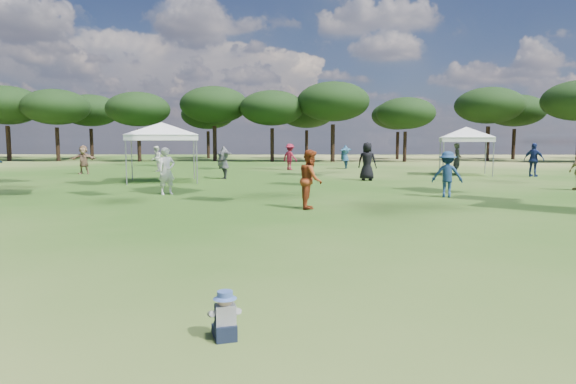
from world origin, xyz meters
The scene contains 5 objects.
tree_line centered at (2.39, 47.41, 5.42)m, with size 108.78×17.63×7.77m.
tent_left centered at (-6.31, 20.63, 2.70)m, with size 6.33×6.33×3.12m.
tent_right centered at (9.69, 25.76, 2.63)m, with size 5.47×5.47×3.05m.
toddler centered at (-0.39, 2.35, 0.21)m, with size 0.36×0.39×0.48m.
festival_crowd centered at (-1.58, 23.25, 0.86)m, with size 28.79×22.20×1.89m.
Camera 1 is at (0.36, -2.14, 1.91)m, focal length 30.00 mm.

